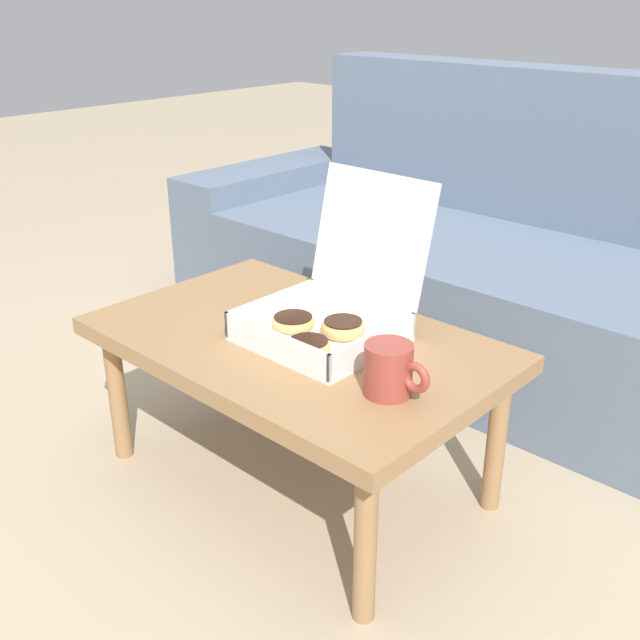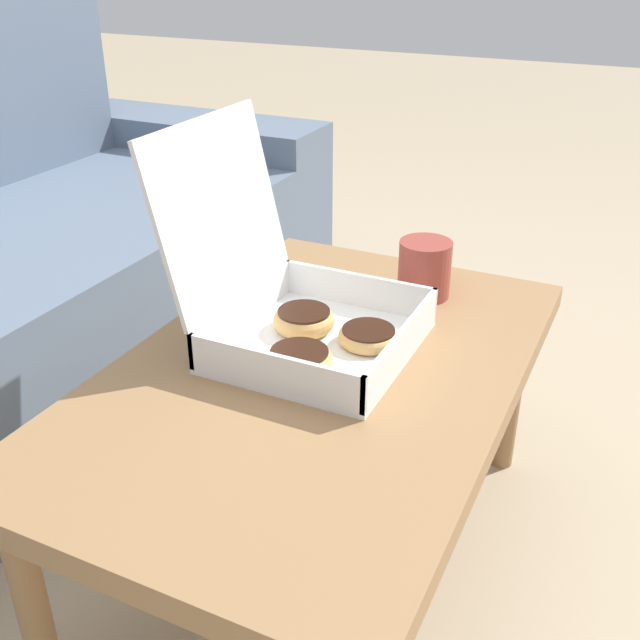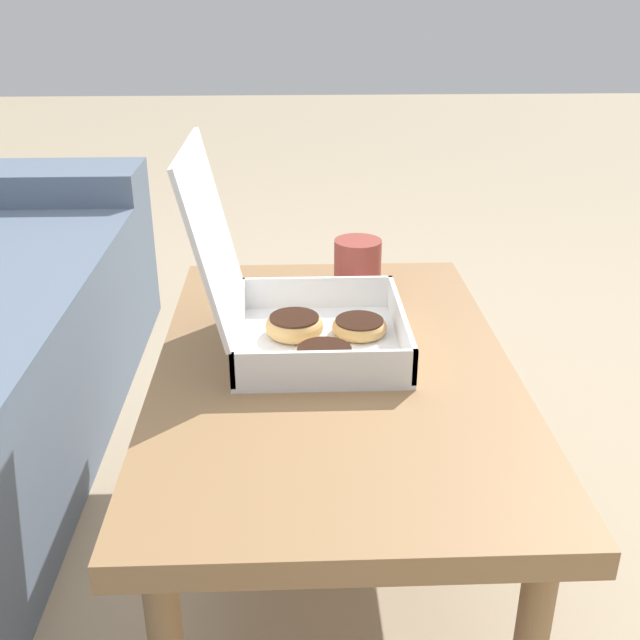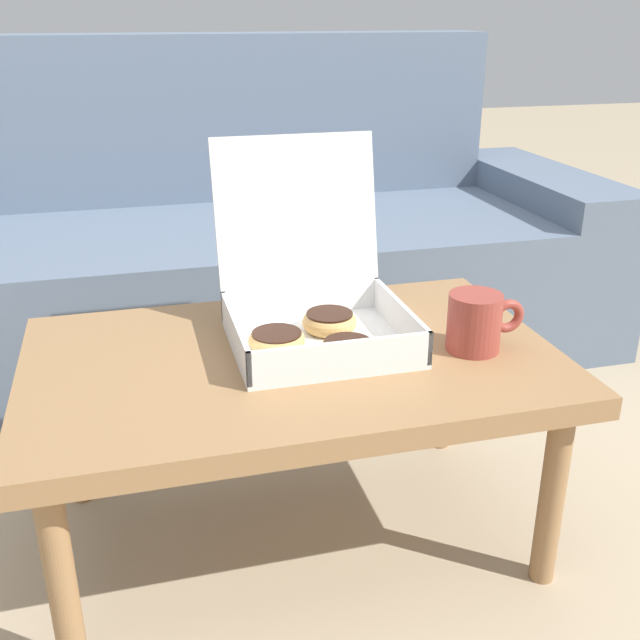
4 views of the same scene
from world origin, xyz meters
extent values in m
plane|color=tan|center=(0.00, 0.00, 0.00)|extent=(12.00, 12.00, 0.00)
cube|color=slate|center=(1.02, 0.76, 0.24)|extent=(0.24, 0.82, 0.49)
cube|color=#997047|center=(0.00, -0.14, 0.37)|extent=(0.93, 0.58, 0.04)
cylinder|color=#997047|center=(0.41, -0.38, 0.18)|extent=(0.04, 0.04, 0.35)
cylinder|color=#997047|center=(0.41, 0.09, 0.18)|extent=(0.04, 0.04, 0.35)
cube|color=white|center=(0.06, -0.12, 0.40)|extent=(0.31, 0.28, 0.01)
cube|color=white|center=(0.06, -0.26, 0.43)|extent=(0.31, 0.01, 0.06)
cube|color=white|center=(0.06, 0.02, 0.43)|extent=(0.31, 0.01, 0.06)
cube|color=white|center=(-0.10, -0.12, 0.43)|extent=(0.01, 0.28, 0.06)
cube|color=white|center=(0.21, -0.12, 0.43)|extent=(0.01, 0.28, 0.06)
cube|color=white|center=(0.06, 0.05, 0.60)|extent=(0.31, 0.07, 0.28)
torus|color=tan|center=(0.09, -0.08, 0.42)|extent=(0.10, 0.10, 0.03)
cylinder|color=black|center=(0.09, -0.08, 0.43)|extent=(0.09, 0.09, 0.02)
torus|color=tan|center=(0.09, -0.19, 0.41)|extent=(0.10, 0.10, 0.03)
cylinder|color=black|center=(0.09, -0.19, 0.42)|extent=(0.08, 0.08, 0.01)
torus|color=tan|center=(-0.02, -0.13, 0.41)|extent=(0.10, 0.10, 0.03)
cylinder|color=black|center=(-0.02, -0.13, 0.42)|extent=(0.09, 0.09, 0.01)
cylinder|color=#993D33|center=(0.32, -0.21, 0.44)|extent=(0.10, 0.10, 0.10)
torus|color=#993D33|center=(0.38, -0.21, 0.45)|extent=(0.06, 0.02, 0.06)
camera|label=1|loc=(1.09, -1.23, 1.11)|focal=42.00mm
camera|label=2|loc=(-0.89, -0.57, 0.98)|focal=42.00mm
camera|label=3|loc=(-1.09, -0.08, 0.97)|focal=42.00mm
camera|label=4|loc=(-0.26, -1.31, 0.95)|focal=42.00mm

